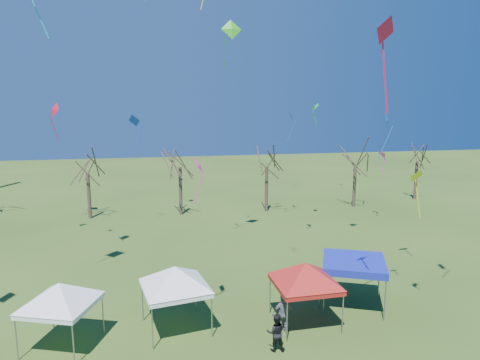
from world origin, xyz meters
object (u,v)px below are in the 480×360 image
(tree_1, at_px, (86,157))
(tent_blue, at_px, (354,264))
(tree_4, at_px, (356,148))
(tent_white_mid, at_px, (175,271))
(tree_2, at_px, (180,149))
(tent_white_west, at_px, (59,287))
(person_dark, at_px, (276,332))
(tree_5, at_px, (418,148))
(tree_3, at_px, (267,150))
(person_grey, at_px, (283,313))
(tent_red, at_px, (306,267))

(tree_1, bearing_deg, tent_blue, -52.29)
(tree_4, distance_m, tent_white_mid, 28.63)
(tree_2, xyz_separation_m, tent_white_mid, (-1.54, -21.32, -3.39))
(tent_white_west, relative_size, person_dark, 2.17)
(tree_4, height_order, tent_white_mid, tree_4)
(tree_4, xyz_separation_m, person_dark, (-15.13, -23.62, -5.22))
(tree_5, relative_size, tent_white_west, 2.06)
(tree_3, relative_size, tent_white_west, 2.18)
(person_grey, bearing_deg, tree_2, -85.82)
(tree_2, xyz_separation_m, tree_5, (26.09, 1.69, -0.56))
(tent_white_mid, xyz_separation_m, person_dark, (4.14, -2.67, -2.07))
(tree_4, bearing_deg, person_grey, -122.89)
(tree_1, relative_size, tree_2, 0.92)
(tree_3, relative_size, tent_white_mid, 1.97)
(person_grey, bearing_deg, tent_red, -159.64)
(tree_3, height_order, tree_4, tree_3)
(tree_4, relative_size, tent_blue, 1.90)
(person_grey, bearing_deg, tree_5, -137.32)
(tree_2, distance_m, person_grey, 23.48)
(tree_2, height_order, tent_blue, tree_2)
(tree_1, xyz_separation_m, tree_5, (34.49, 1.42, -0.06))
(tree_1, height_order, tree_2, tree_2)
(tree_5, bearing_deg, tent_white_mid, -140.22)
(tree_1, bearing_deg, tree_5, 2.35)
(tent_white_mid, bearing_deg, tree_5, 39.78)
(tree_4, distance_m, person_dark, 28.53)
(tent_white_west, xyz_separation_m, tent_blue, (14.29, 1.19, -0.47))
(tree_2, relative_size, tent_red, 2.01)
(tent_blue, bearing_deg, tree_4, 63.85)
(tent_white_west, xyz_separation_m, tent_white_mid, (4.97, 0.51, 0.15))
(tent_white_mid, relative_size, person_dark, 2.40)
(person_grey, bearing_deg, tent_blue, -160.22)
(tree_2, distance_m, tent_white_mid, 21.64)
(tree_5, height_order, tent_blue, tree_5)
(tree_1, distance_m, tent_white_mid, 22.84)
(tent_white_west, bearing_deg, tree_3, 55.25)
(tent_white_mid, distance_m, tent_red, 6.17)
(tree_2, distance_m, tree_3, 8.41)
(tree_3, distance_m, tent_blue, 20.67)
(tree_3, bearing_deg, tree_5, 6.52)
(tree_4, distance_m, person_grey, 26.98)
(tent_white_west, bearing_deg, tent_red, -1.10)
(tent_white_west, relative_size, person_grey, 1.94)
(tree_3, height_order, person_dark, tree_3)
(tree_5, relative_size, person_grey, 3.99)
(tree_5, height_order, tent_white_mid, tree_5)
(tree_3, xyz_separation_m, tent_blue, (-0.63, -20.31, -3.80))
(tent_white_west, relative_size, tent_red, 0.89)
(tree_1, relative_size, tent_white_west, 2.08)
(tree_1, bearing_deg, tent_red, -59.81)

